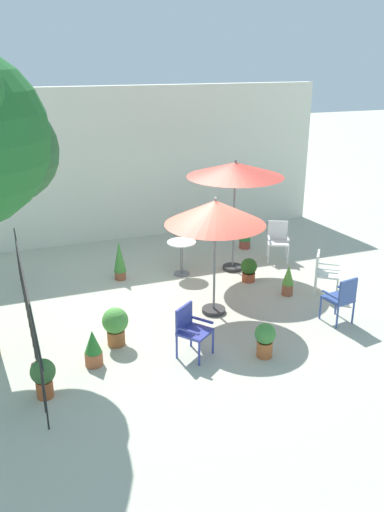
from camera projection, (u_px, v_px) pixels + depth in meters
ground_plane at (194, 304)px, 10.22m from camera, size 60.00×60.00×0.00m
villa_facade at (131, 164)px, 13.43m from camera, size 10.24×0.30×3.84m
terrace_railing at (26, 296)px, 8.97m from camera, size 0.03×5.85×1.01m
patio_umbrella_0 at (215, 214)px, 9.23m from camera, size 1.80×1.80×2.22m
patio_umbrella_1 at (235, 171)px, 11.09m from camera, size 2.07×2.07×2.48m
cafe_table_0 at (182, 252)px, 11.44m from camera, size 0.63×0.63×0.76m
patio_chair_0 at (191, 327)px, 8.35m from camera, size 0.64×0.64×0.83m
patio_chair_1 at (324, 270)px, 10.56m from camera, size 0.66×0.67×0.84m
patio_chair_2 at (342, 297)px, 9.34m from camera, size 0.49×0.52×0.89m
patio_chair_3 at (278, 238)px, 12.30m from camera, size 0.63×0.62×0.90m
potted_plant_0 at (43, 375)px, 7.34m from camera, size 0.36×0.36×0.59m
potted_plant_1 at (288, 280)px, 10.51m from camera, size 0.24×0.24×0.64m
potted_plant_2 at (249, 269)px, 11.17m from camera, size 0.35×0.35×0.51m
potted_plant_3 at (119, 260)px, 11.20m from camera, size 0.27×0.27×0.87m
potted_plant_4 at (265, 338)px, 8.35m from camera, size 0.34×0.34×0.58m
potted_plant_5 at (93, 348)px, 8.13m from camera, size 0.28×0.28×0.60m
potted_plant_6 at (245, 233)px, 13.06m from camera, size 0.30×0.30×0.74m
potted_plant_7 at (116, 324)px, 8.67m from camera, size 0.44×0.44×0.66m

